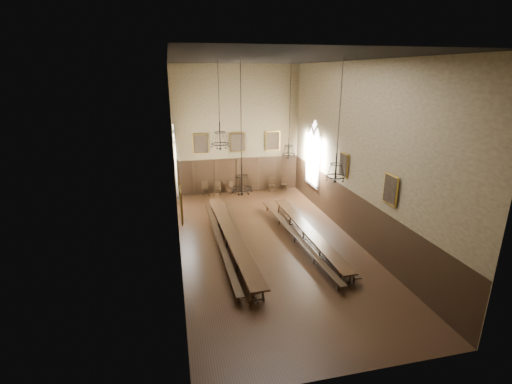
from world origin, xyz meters
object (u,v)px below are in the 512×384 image
object	(u,v)px
chair_1	(206,191)
bench_right_inner	(295,237)
chair_6	(272,187)
chair_7	(284,186)
chandelier_back_right	(289,148)
table_left	(232,240)
bench_left_outer	(220,242)
bench_right_outer	(316,234)
chair_2	(217,191)
chandelier_front_left	(242,180)
chandelier_back_left	(220,139)
chandelier_front_right	(336,169)
bench_left_inner	(239,239)
chair_3	(232,190)
table_right	(307,235)
chair_4	(244,189)

from	to	relation	value
chair_1	bench_right_inner	bearing A→B (deg)	-78.38
bench_right_inner	chair_6	size ratio (longest dim) A/B	10.18
chair_7	chandelier_back_right	bearing A→B (deg)	-93.56
table_left	chair_6	xyz separation A→B (m)	(4.44, 8.59, -0.11)
bench_left_outer	chair_7	size ratio (longest dim) A/B	11.83
bench_right_outer	chair_2	size ratio (longest dim) A/B	9.78
bench_right_inner	chandelier_front_left	xyz separation A→B (m)	(-3.20, -2.29, 3.91)
chandelier_back_left	chandelier_front_left	distance (m)	4.71
chandelier_back_right	chandelier_front_right	distance (m)	5.56
bench_left_inner	chair_3	distance (m)	8.41
table_right	chair_1	distance (m)	9.84
bench_left_outer	chair_6	size ratio (longest dim) A/B	10.23
bench_left_outer	chair_4	world-z (taller)	chair_4
bench_left_outer	chandelier_back_right	size ratio (longest dim) A/B	2.04
chair_1	chair_4	xyz separation A→B (m)	(2.82, 0.02, -0.00)
bench_right_inner	chair_2	distance (m)	9.15
chair_7	chair_2	bearing A→B (deg)	-166.88
chandelier_back_left	chandelier_front_left	size ratio (longest dim) A/B	0.81
bench_left_inner	chandelier_back_right	size ratio (longest dim) A/B	2.06
bench_right_outer	chandelier_back_left	xyz separation A→B (m)	(-4.71, 2.14, 4.88)
bench_right_outer	chandelier_back_left	world-z (taller)	chandelier_back_left
bench_right_inner	chandelier_back_right	bearing A→B (deg)	80.74
bench_left_inner	chair_4	xyz separation A→B (m)	(1.96, 8.35, 0.01)
bench_right_outer	bench_left_inner	bearing A→B (deg)	177.19
chair_4	chandelier_front_right	xyz separation A→B (m)	(1.68, -11.47, 4.28)
bench_right_inner	chair_4	world-z (taller)	chair_4
chair_3	chair_7	distance (m)	3.96
table_right	chandelier_back_left	xyz separation A→B (m)	(-4.09, 2.41, 4.79)
chandelier_back_right	chair_7	bearing A→B (deg)	74.46
table_right	chair_6	size ratio (longest dim) A/B	9.34
chandelier_back_left	table_right	bearing A→B (deg)	-30.47
chair_4	chair_7	size ratio (longest dim) A/B	1.16
table_right	chandelier_front_right	size ratio (longest dim) A/B	1.94
bench_left_outer	chair_6	bearing A→B (deg)	59.34
table_right	chandelier_back_right	bearing A→B (deg)	93.53
bench_right_outer	chair_6	bearing A→B (deg)	90.88
bench_left_inner	bench_right_inner	distance (m)	2.93
bench_left_outer	chandelier_back_right	bearing A→B (deg)	30.88
table_right	chandelier_front_right	xyz separation A→B (m)	(0.10, -2.65, 4.22)
table_left	table_right	world-z (taller)	table_left
chair_1	chandelier_front_left	world-z (taller)	chandelier_front_left
chandelier_back_left	chandelier_front_left	bearing A→B (deg)	-86.83
bench_right_inner	chair_7	world-z (taller)	chair_7
chair_6	chair_4	bearing A→B (deg)	-173.31
chair_7	chandelier_back_left	world-z (taller)	chandelier_back_left
chair_1	chandelier_back_left	xyz separation A→B (m)	(0.31, -6.39, 4.85)
chair_4	bench_left_inner	bearing A→B (deg)	-93.85
bench_right_inner	chair_1	xyz separation A→B (m)	(-3.76, 8.71, 0.01)
chair_2	chair_6	world-z (taller)	chair_6
bench_right_inner	chandelier_front_right	distance (m)	5.15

